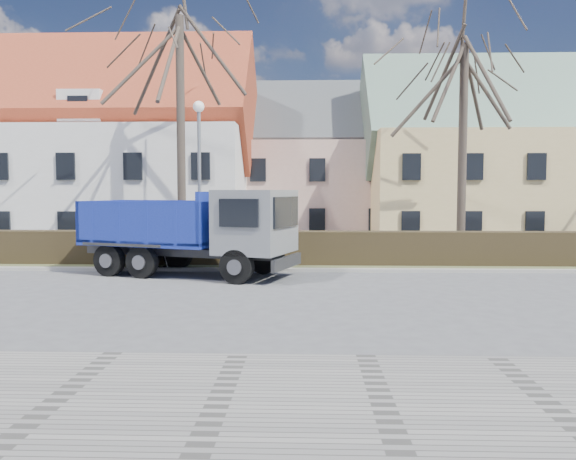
{
  "coord_description": "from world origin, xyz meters",
  "views": [
    {
      "loc": [
        3.42,
        -15.63,
        2.93
      ],
      "look_at": [
        2.78,
        3.38,
        1.6
      ],
      "focal_mm": 35.0,
      "sensor_mm": 36.0,
      "label": 1
    }
  ],
  "objects_px": {
    "streetlight": "(199,182)",
    "parked_car_a": "(117,239)",
    "dump_truck": "(182,231)",
    "cart_frame": "(155,261)"
  },
  "relations": [
    {
      "from": "streetlight",
      "to": "parked_car_a",
      "type": "relative_size",
      "value": 1.71
    },
    {
      "from": "dump_truck",
      "to": "parked_car_a",
      "type": "distance_m",
      "value": 8.18
    },
    {
      "from": "streetlight",
      "to": "parked_car_a",
      "type": "height_order",
      "value": "streetlight"
    },
    {
      "from": "dump_truck",
      "to": "cart_frame",
      "type": "height_order",
      "value": "dump_truck"
    },
    {
      "from": "parked_car_a",
      "to": "streetlight",
      "type": "bearing_deg",
      "value": -124.85
    },
    {
      "from": "dump_truck",
      "to": "cart_frame",
      "type": "xyz_separation_m",
      "value": [
        -1.27,
        1.15,
        -1.2
      ]
    },
    {
      "from": "dump_truck",
      "to": "parked_car_a",
      "type": "bearing_deg",
      "value": 142.37
    },
    {
      "from": "cart_frame",
      "to": "parked_car_a",
      "type": "bearing_deg",
      "value": 120.97
    },
    {
      "from": "dump_truck",
      "to": "cart_frame",
      "type": "bearing_deg",
      "value": 155.79
    },
    {
      "from": "dump_truck",
      "to": "streetlight",
      "type": "relative_size",
      "value": 1.16
    }
  ]
}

